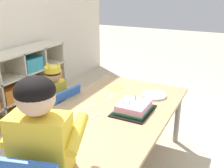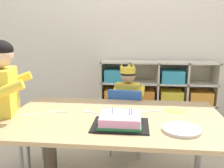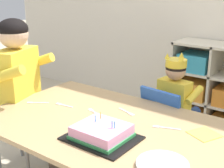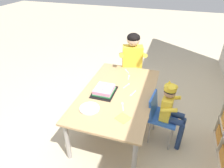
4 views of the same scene
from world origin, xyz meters
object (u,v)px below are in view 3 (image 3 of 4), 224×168
(activity_table, at_px, (113,134))
(child_with_crown, at_px, (177,98))
(adult_helper_seated, at_px, (25,81))
(paper_plate_stack, at_px, (162,165))
(birthday_cake_on_tray, at_px, (102,133))
(classroom_chair_adult_side, at_px, (14,108))
(fork_near_cake_tray, at_px, (63,105))
(fork_scattered_mid_table, at_px, (36,103))
(fork_by_napkin, at_px, (127,112))
(fork_near_child_seat, at_px, (94,112))
(fork_beside_plate_stack, at_px, (165,128))
(classroom_chair_blue, at_px, (168,122))

(activity_table, xyz_separation_m, child_with_crown, (0.07, 0.65, 0.02))
(adult_helper_seated, distance_m, paper_plate_stack, 1.16)
(birthday_cake_on_tray, bearing_deg, child_with_crown, 88.79)
(classroom_chair_adult_side, bearing_deg, fork_near_cake_tray, -98.77)
(fork_scattered_mid_table, height_order, fork_near_cake_tray, same)
(classroom_chair_adult_side, height_order, fork_near_cake_tray, classroom_chair_adult_side)
(fork_near_cake_tray, bearing_deg, fork_scattered_mid_table, -162.17)
(fork_near_cake_tray, bearing_deg, paper_plate_stack, -22.78)
(fork_by_napkin, height_order, fork_near_child_seat, same)
(fork_beside_plate_stack, bearing_deg, activity_table, -171.28)
(classroom_chair_adult_side, xyz_separation_m, fork_scattered_mid_table, (0.26, -0.01, 0.11))
(classroom_chair_blue, bearing_deg, birthday_cake_on_tray, 96.70)
(activity_table, distance_m, paper_plate_stack, 0.46)
(classroom_chair_blue, relative_size, child_with_crown, 0.76)
(birthday_cake_on_tray, bearing_deg, fork_near_child_seat, 135.91)
(paper_plate_stack, distance_m, fork_near_child_seat, 0.65)
(fork_by_napkin, bearing_deg, classroom_chair_blue, -86.31)
(activity_table, distance_m, fork_near_child_seat, 0.21)
(adult_helper_seated, relative_size, paper_plate_stack, 4.86)
(fork_scattered_mid_table, xyz_separation_m, fork_beside_plate_stack, (0.82, 0.16, 0.00))
(fork_beside_plate_stack, bearing_deg, fork_by_napkin, 149.38)
(birthday_cake_on_tray, xyz_separation_m, fork_beside_plate_stack, (0.19, 0.29, -0.03))
(classroom_chair_blue, bearing_deg, fork_scattered_mid_table, 49.54)
(paper_plate_stack, height_order, fork_scattered_mid_table, paper_plate_stack)
(classroom_chair_adult_side, xyz_separation_m, fork_near_cake_tray, (0.42, 0.06, 0.11))
(paper_plate_stack, height_order, fork_near_cake_tray, paper_plate_stack)
(paper_plate_stack, bearing_deg, adult_helper_seated, 168.97)
(adult_helper_seated, xyz_separation_m, fork_scattered_mid_table, (0.15, -0.05, -0.11))
(birthday_cake_on_tray, height_order, fork_by_napkin, birthday_cake_on_tray)
(child_with_crown, distance_m, fork_near_child_seat, 0.64)
(birthday_cake_on_tray, bearing_deg, fork_by_napkin, 103.27)
(child_with_crown, bearing_deg, fork_near_child_seat, 73.70)
(activity_table, height_order, adult_helper_seated, adult_helper_seated)
(child_with_crown, bearing_deg, fork_by_napkin, 85.29)
(child_with_crown, relative_size, adult_helper_seated, 0.79)
(activity_table, distance_m, child_with_crown, 0.66)
(classroom_chair_blue, relative_size, fork_scattered_mid_table, 5.27)
(fork_scattered_mid_table, xyz_separation_m, fork_near_child_seat, (0.39, 0.10, -0.00))
(activity_table, distance_m, fork_scattered_mid_table, 0.58)
(paper_plate_stack, bearing_deg, classroom_chair_blue, 114.99)
(paper_plate_stack, bearing_deg, fork_near_cake_tray, 163.25)
(classroom_chair_blue, bearing_deg, fork_beside_plate_stack, 121.27)
(fork_scattered_mid_table, bearing_deg, classroom_chair_adult_side, 141.60)
(classroom_chair_adult_side, height_order, adult_helper_seated, adult_helper_seated)
(fork_beside_plate_stack, bearing_deg, paper_plate_stack, -83.52)
(adult_helper_seated, distance_m, birthday_cake_on_tray, 0.80)
(birthday_cake_on_tray, relative_size, fork_near_child_seat, 2.50)
(fork_scattered_mid_table, bearing_deg, fork_near_cake_tray, -11.27)
(child_with_crown, height_order, fork_beside_plate_stack, child_with_crown)
(adult_helper_seated, relative_size, fork_by_napkin, 8.12)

